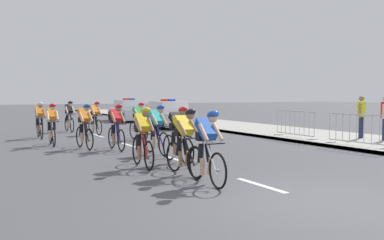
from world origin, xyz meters
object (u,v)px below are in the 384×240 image
(cyclist_lead, at_px, (207,146))
(cyclist_tenth, at_px, (40,120))
(cyclist_eighth, at_px, (52,124))
(police_car_nearest, at_px, (168,115))
(spectator_closest, at_px, (361,114))
(cyclist_twelfth, at_px, (69,116))
(crowd_barrier_middle, at_px, (357,130))
(cyclist_third, at_px, (143,136))
(cyclist_second, at_px, (185,141))
(cyclist_fourth, at_px, (178,134))
(cyclist_sixth, at_px, (116,126))
(cyclist_eleventh, at_px, (95,118))
(cyclist_seventh, at_px, (84,126))
(cyclist_ninth, at_px, (139,121))
(cyclist_fifth, at_px, (157,129))
(crowd_barrier_rear, at_px, (295,124))
(police_car_second, at_px, (128,111))

(cyclist_lead, height_order, cyclist_tenth, same)
(cyclist_eighth, bearing_deg, police_car_nearest, 39.06)
(cyclist_eighth, distance_m, spectator_closest, 11.85)
(cyclist_twelfth, bearing_deg, crowd_barrier_middle, -58.54)
(cyclist_third, distance_m, crowd_barrier_middle, 7.74)
(cyclist_second, distance_m, cyclist_fourth, 1.79)
(cyclist_third, bearing_deg, cyclist_fourth, 12.59)
(cyclist_sixth, height_order, cyclist_eighth, same)
(cyclist_twelfth, bearing_deg, police_car_nearest, 2.74)
(cyclist_tenth, xyz_separation_m, crowd_barrier_middle, (8.89, -8.88, -0.14))
(cyclist_lead, relative_size, cyclist_eleventh, 1.00)
(police_car_nearest, height_order, spectator_closest, spectator_closest)
(cyclist_seventh, height_order, cyclist_twelfth, same)
(cyclist_twelfth, xyz_separation_m, police_car_nearest, (5.51, 0.26, -0.11))
(cyclist_second, xyz_separation_m, cyclist_seventh, (-0.82, 5.92, 0.00))
(cyclist_eighth, bearing_deg, cyclist_fourth, -68.23)
(cyclist_lead, height_order, cyclist_seventh, same)
(cyclist_third, distance_m, cyclist_twelfth, 11.66)
(cyclist_lead, height_order, cyclist_ninth, same)
(cyclist_sixth, bearing_deg, cyclist_third, -97.84)
(crowd_barrier_middle, bearing_deg, cyclist_fifth, 162.74)
(cyclist_second, distance_m, cyclist_twelfth, 13.06)
(spectator_closest, bearing_deg, cyclist_lead, -155.73)
(cyclist_sixth, relative_size, police_car_nearest, 0.38)
(cyclist_seventh, xyz_separation_m, cyclist_tenth, (-0.80, 4.43, 0.00))
(cyclist_fourth, relative_size, cyclist_seventh, 1.00)
(cyclist_second, relative_size, spectator_closest, 1.03)
(cyclist_lead, distance_m, cyclist_fifth, 4.71)
(cyclist_eleventh, xyz_separation_m, crowd_barrier_middle, (6.37, -9.42, -0.14))
(cyclist_eighth, distance_m, crowd_barrier_rear, 9.41)
(cyclist_lead, relative_size, crowd_barrier_rear, 0.74)
(cyclist_sixth, xyz_separation_m, police_car_nearest, (5.65, 8.22, -0.11))
(police_car_nearest, bearing_deg, cyclist_fourth, -113.42)
(cyclist_tenth, relative_size, crowd_barrier_middle, 0.74)
(cyclist_seventh, bearing_deg, cyclist_eighth, 119.22)
(cyclist_fifth, distance_m, police_car_second, 17.08)
(cyclist_third, distance_m, cyclist_sixth, 3.72)
(cyclist_third, relative_size, police_car_second, 0.39)
(cyclist_sixth, distance_m, police_car_nearest, 9.98)
(cyclist_second, xyz_separation_m, crowd_barrier_rear, (7.38, 4.67, -0.14))
(cyclist_eighth, xyz_separation_m, cyclist_eleventh, (2.54, 3.52, 0.00))
(cyclist_second, distance_m, crowd_barrier_middle, 7.43)
(cyclist_ninth, bearing_deg, cyclist_eleventh, 106.52)
(cyclist_tenth, bearing_deg, police_car_nearest, 22.13)
(cyclist_sixth, xyz_separation_m, cyclist_twelfth, (0.14, 7.96, 0.00))
(cyclist_tenth, xyz_separation_m, police_car_second, (7.31, 9.50, -0.11))
(cyclist_fourth, height_order, cyclist_eleventh, same)
(cyclist_seventh, bearing_deg, police_car_second, 64.92)
(cyclist_ninth, distance_m, police_car_second, 12.70)
(cyclist_third, relative_size, crowd_barrier_middle, 0.74)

